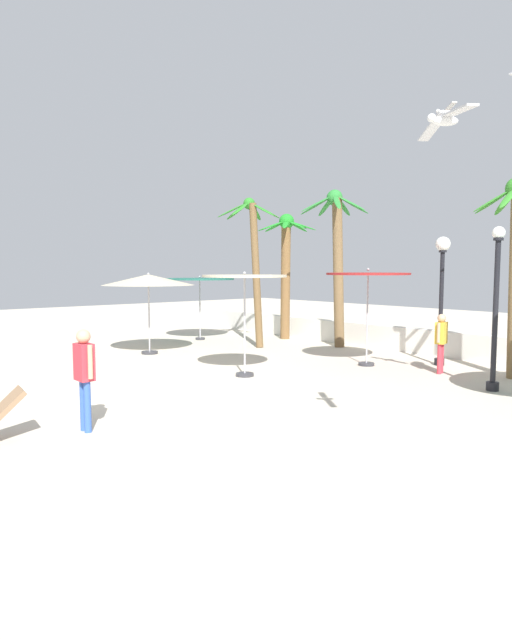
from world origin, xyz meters
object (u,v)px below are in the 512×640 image
guest_2 (84,370)px  palm_tree_0 (286,261)px  palm_tree_2 (337,250)px  patio_umbrella_2 (245,283)px  lamp_post_0 (496,305)px  seagull_0 (444,120)px  patio_umbrella_0 (148,280)px  seagull_2 (443,112)px  patio_umbrella_1 (368,279)px  guest_0 (441,338)px  patio_umbrella_3 (200,281)px  lamp_post_1 (442,281)px  palm_tree_3 (254,254)px

guest_2 → palm_tree_0: bearing=121.3°
palm_tree_2 → guest_2: size_ratio=3.16×
patio_umbrella_2 → lamp_post_0: lamp_post_0 is taller
seagull_0 → patio_umbrella_0: bearing=167.1°
seagull_0 → seagull_2: seagull_2 is taller
patio_umbrella_1 → guest_0: patio_umbrella_1 is taller
lamp_post_0 → seagull_2: seagull_2 is taller
lamp_post_0 → seagull_0: size_ratio=3.08×
patio_umbrella_2 → guest_2: (1.96, -5.10, -1.34)m
guest_2 → seagull_0: size_ratio=1.46×
patio_umbrella_3 → patio_umbrella_0: bearing=-60.3°
patio_umbrella_2 → palm_tree_0: palm_tree_0 is taller
palm_tree_0 → seagull_0: bearing=-36.3°
lamp_post_1 → patio_umbrella_1: bearing=-129.3°
guest_0 → seagull_0: bearing=-59.7°
palm_tree_2 → guest_2: bearing=-69.9°
palm_tree_3 → lamp_post_1: bearing=14.3°
palm_tree_0 → guest_0: palm_tree_0 is taller
patio_umbrella_2 → lamp_post_1: 5.79m
patio_umbrella_3 → palm_tree_2: bearing=29.0°
lamp_post_1 → seagull_0: (4.73, -8.02, 2.11)m
patio_umbrella_1 → lamp_post_1: size_ratio=0.76×
palm_tree_0 → lamp_post_1: size_ratio=1.33×
patio_umbrella_3 → seagull_0: seagull_0 is taller
patio_umbrella_2 → seagull_0: seagull_0 is taller
lamp_post_0 → guest_2: lamp_post_0 is taller
patio_umbrella_1 → palm_tree_3: bearing=179.8°
palm_tree_3 → patio_umbrella_0: bearing=-104.4°
patio_umbrella_1 → palm_tree_0: bearing=158.0°
patio_umbrella_0 → guest_2: 8.65m
lamp_post_0 → patio_umbrella_1: bearing=173.9°
lamp_post_0 → guest_0: bearing=153.5°
patio_umbrella_2 → lamp_post_1: (2.39, 5.27, 0.03)m
patio_umbrella_1 → seagull_2: size_ratio=2.35×
patio_umbrella_1 → patio_umbrella_2: bearing=-106.2°
patio_umbrella_0 → lamp_post_1: 8.99m
guest_0 → guest_2: size_ratio=0.90×
palm_tree_3 → lamp_post_0: size_ratio=1.42×
patio_umbrella_2 → guest_0: size_ratio=1.70×
lamp_post_1 → palm_tree_2: bearing=172.1°
palm_tree_0 → lamp_post_0: 10.20m
patio_umbrella_2 → palm_tree_0: size_ratio=0.55×
palm_tree_3 → palm_tree_0: bearing=109.6°
seagull_0 → guest_0: bearing=120.3°
palm_tree_2 → guest_0: 5.97m
palm_tree_2 → lamp_post_0: (7.03, -2.67, -1.46)m
patio_umbrella_3 → seagull_0: bearing=-23.5°
palm_tree_3 → seagull_2: bearing=11.4°
patio_umbrella_1 → patio_umbrella_2: size_ratio=1.03×
patio_umbrella_1 → patio_umbrella_3: patio_umbrella_1 is taller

